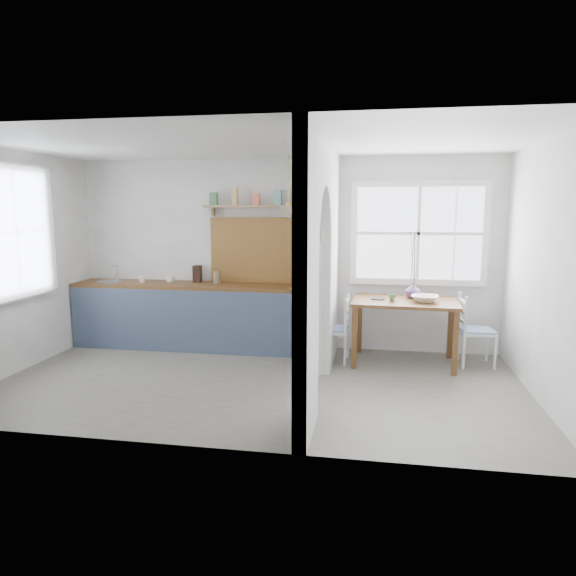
% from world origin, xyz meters
% --- Properties ---
extents(floor, '(5.80, 3.20, 0.01)m').
position_xyz_m(floor, '(0.00, 0.00, 0.00)').
color(floor, slate).
rests_on(floor, ground).
extents(ceiling, '(5.80, 3.20, 0.01)m').
position_xyz_m(ceiling, '(0.00, 0.00, 2.60)').
color(ceiling, white).
rests_on(ceiling, walls).
extents(walls, '(5.81, 3.21, 2.60)m').
position_xyz_m(walls, '(0.00, 0.00, 1.30)').
color(walls, white).
rests_on(walls, floor).
extents(partition, '(0.12, 3.20, 2.60)m').
position_xyz_m(partition, '(0.70, 0.06, 1.45)').
color(partition, white).
rests_on(partition, floor).
extents(kitchen_window, '(0.10, 1.16, 1.50)m').
position_xyz_m(kitchen_window, '(-2.87, 0.00, 1.65)').
color(kitchen_window, white).
rests_on(kitchen_window, walls).
extents(nook_window, '(1.76, 0.10, 1.30)m').
position_xyz_m(nook_window, '(1.80, 1.56, 1.60)').
color(nook_window, white).
rests_on(nook_window, walls).
extents(counter, '(3.50, 0.60, 0.90)m').
position_xyz_m(counter, '(-1.13, 1.33, 0.46)').
color(counter, brown).
rests_on(counter, floor).
extents(sink, '(0.40, 0.40, 0.02)m').
position_xyz_m(sink, '(-2.43, 1.30, 0.89)').
color(sink, '#B0B5C0').
rests_on(sink, counter).
extents(backsplash, '(1.65, 0.03, 0.90)m').
position_xyz_m(backsplash, '(-0.20, 1.58, 1.35)').
color(backsplash, '#935F25').
rests_on(backsplash, walls).
extents(shelf, '(1.75, 0.20, 0.21)m').
position_xyz_m(shelf, '(-0.20, 1.49, 2.00)').
color(shelf, '#A37855').
rests_on(shelf, walls).
extents(pendant_lamp, '(0.26, 0.26, 0.16)m').
position_xyz_m(pendant_lamp, '(0.15, 1.15, 1.88)').
color(pendant_lamp, beige).
rests_on(pendant_lamp, ceiling).
extents(utensil_rail, '(0.02, 0.50, 0.02)m').
position_xyz_m(utensil_rail, '(0.61, 0.90, 1.45)').
color(utensil_rail, '#B0B5C0').
rests_on(utensil_rail, partition).
extents(dining_table, '(1.33, 0.92, 0.80)m').
position_xyz_m(dining_table, '(1.63, 1.04, 0.40)').
color(dining_table, brown).
rests_on(dining_table, floor).
extents(chair_left, '(0.40, 0.40, 0.84)m').
position_xyz_m(chair_left, '(0.75, 0.97, 0.42)').
color(chair_left, silver).
rests_on(chair_left, floor).
extents(chair_right, '(0.43, 0.43, 0.89)m').
position_xyz_m(chair_right, '(2.51, 1.10, 0.44)').
color(chair_right, silver).
rests_on(chair_right, floor).
extents(kettle, '(0.23, 0.21, 0.22)m').
position_xyz_m(kettle, '(0.29, 1.21, 1.01)').
color(kettle, white).
rests_on(kettle, counter).
extents(mug_a, '(0.12, 0.12, 0.09)m').
position_xyz_m(mug_a, '(-1.94, 1.26, 0.95)').
color(mug_a, white).
rests_on(mug_a, counter).
extents(mug_b, '(0.17, 0.17, 0.10)m').
position_xyz_m(mug_b, '(-1.54, 1.30, 0.95)').
color(mug_b, silver).
rests_on(mug_b, counter).
extents(knife_block, '(0.12, 0.16, 0.23)m').
position_xyz_m(knife_block, '(-1.20, 1.46, 1.02)').
color(knife_block, black).
rests_on(knife_block, counter).
extents(jar, '(0.13, 0.13, 0.17)m').
position_xyz_m(jar, '(-0.90, 1.41, 0.99)').
color(jar, olive).
rests_on(jar, counter).
extents(towel_magenta, '(0.02, 0.03, 0.54)m').
position_xyz_m(towel_magenta, '(0.58, 0.98, 0.28)').
color(towel_magenta, '#A10E3F').
rests_on(towel_magenta, counter).
extents(towel_orange, '(0.02, 0.03, 0.55)m').
position_xyz_m(towel_orange, '(0.58, 0.94, 0.25)').
color(towel_orange, '#D75000').
rests_on(towel_orange, counter).
extents(bowl, '(0.38, 0.38, 0.08)m').
position_xyz_m(bowl, '(1.86, 0.97, 0.84)').
color(bowl, white).
rests_on(bowl, dining_table).
extents(table_cup, '(0.10, 0.10, 0.08)m').
position_xyz_m(table_cup, '(1.47, 0.94, 0.84)').
color(table_cup, '#5A7756').
rests_on(table_cup, dining_table).
extents(plate, '(0.21, 0.21, 0.01)m').
position_xyz_m(plate, '(1.30, 1.04, 0.81)').
color(plate, black).
rests_on(plate, dining_table).
extents(vase, '(0.22, 0.22, 0.20)m').
position_xyz_m(vase, '(1.73, 1.22, 0.90)').
color(vase, '#5C3D6D').
rests_on(vase, dining_table).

